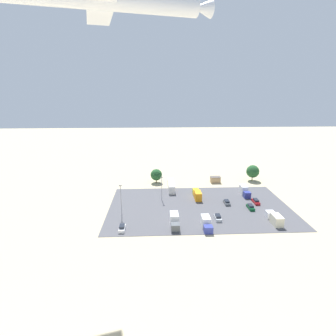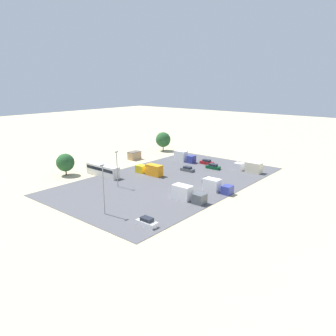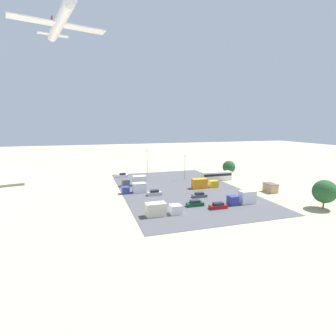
# 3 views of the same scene
# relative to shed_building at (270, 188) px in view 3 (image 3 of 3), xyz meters

# --- Properties ---
(ground_plane) EXTENTS (400.00, 400.00, 0.00)m
(ground_plane) POSITION_rel_shed_building_xyz_m (11.31, 16.65, -1.37)
(ground_plane) COLOR tan
(parking_lot_surface) EXTENTS (63.39, 37.47, 0.08)m
(parking_lot_surface) POSITION_rel_shed_building_xyz_m (11.31, 25.35, -1.33)
(parking_lot_surface) COLOR #4C4C51
(parking_lot_surface) RESTS_ON ground
(shed_building) EXTENTS (4.52, 2.82, 2.72)m
(shed_building) POSITION_rel_shed_building_xyz_m (0.00, 0.00, 0.00)
(shed_building) COLOR tan
(shed_building) RESTS_ON ground
(bus) EXTENTS (2.57, 11.69, 3.19)m
(bus) POSITION_rel_shed_building_xyz_m (20.24, 7.92, 0.43)
(bus) COLOR silver
(bus) RESTS_ON ground
(parked_car_0) EXTENTS (1.72, 4.48, 1.55)m
(parked_car_0) POSITION_rel_shed_building_xyz_m (-9.82, 23.22, -0.64)
(parked_car_0) COLOR maroon
(parked_car_0) RESTS_ON ground
(parked_car_1) EXTENTS (1.71, 4.45, 1.56)m
(parked_car_1) POSITION_rel_shed_building_xyz_m (-6.23, 27.89, -0.64)
(parked_car_1) COLOR #0C4723
(parked_car_1) RESTS_ON ground
(parked_car_2) EXTENTS (1.77, 4.20, 1.41)m
(parked_car_2) POSITION_rel_shed_building_xyz_m (0.95, 23.44, -0.70)
(parked_car_2) COLOR #4C5156
(parked_car_2) RESTS_ON ground
(parked_car_3) EXTENTS (1.79, 4.26, 1.60)m
(parked_car_3) POSITION_rel_shed_building_xyz_m (6.93, 35.12, -0.62)
(parked_car_3) COLOR #ADB2B7
(parked_car_3) RESTS_ON ground
(parked_car_4) EXTENTS (1.74, 4.16, 1.61)m
(parked_car_4) POSITION_rel_shed_building_xyz_m (36.62, 40.45, -0.62)
(parked_car_4) COLOR silver
(parked_car_4) RESTS_ON ground
(parked_truck_0) EXTENTS (2.49, 7.35, 2.95)m
(parked_truck_0) POSITION_rel_shed_building_xyz_m (11.54, 39.94, 0.06)
(parked_truck_0) COLOR navy
(parked_truck_0) RESTS_ON ground
(parked_truck_1) EXTENTS (2.56, 8.26, 3.07)m
(parked_truck_1) POSITION_rel_shed_building_xyz_m (-10.25, 37.97, 0.11)
(parked_truck_1) COLOR silver
(parked_truck_1) RESTS_ON ground
(parked_truck_2) EXTENTS (2.37, 8.89, 3.14)m
(parked_truck_2) POSITION_rel_shed_building_xyz_m (10.86, 17.55, 0.15)
(parked_truck_2) COLOR gold
(parked_truck_2) RESTS_ON ground
(parked_truck_3) EXTENTS (2.52, 8.17, 3.22)m
(parked_truck_3) POSITION_rel_shed_building_xyz_m (20.97, 38.13, 0.18)
(parked_truck_3) COLOR #4C5156
(parked_truck_3) RESTS_ON ground
(parked_truck_4) EXTENTS (2.42, 7.50, 3.41)m
(parked_truck_4) POSITION_rel_shed_building_xyz_m (-8.23, 15.10, 0.27)
(parked_truck_4) COLOR navy
(parked_truck_4) RESTS_ON ground
(tree_near_shed) EXTENTS (5.74, 5.74, 7.24)m
(tree_near_shed) POSITION_rel_shed_building_xyz_m (-17.41, -1.85, 2.99)
(tree_near_shed) COLOR brown
(tree_near_shed) RESTS_ON ground
(tree_apron_mid) EXTENTS (5.11, 5.11, 6.25)m
(tree_apron_mid) POSITION_rel_shed_building_xyz_m (26.42, -0.95, 2.32)
(tree_apron_mid) COLOR brown
(tree_apron_mid) RESTS_ON ground
(light_pole_lot_centre) EXTENTS (0.90, 0.28, 9.15)m
(light_pole_lot_centre) POSITION_rel_shed_building_xyz_m (24.44, 18.84, 3.72)
(light_pole_lot_centre) COLOR gray
(light_pole_lot_centre) RESTS_ON ground
(light_pole_lot_edge) EXTENTS (0.90, 0.28, 10.25)m
(light_pole_lot_edge) POSITION_rel_shed_building_xyz_m (38.00, 30.10, 4.27)
(light_pole_lot_edge) COLOR gray
(light_pole_lot_edge) RESTS_ON ground
(airplane) EXTENTS (36.59, 30.87, 8.45)m
(airplane) POSITION_rel_shed_building_xyz_m (34.04, 59.88, 52.64)
(airplane) COLOR white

